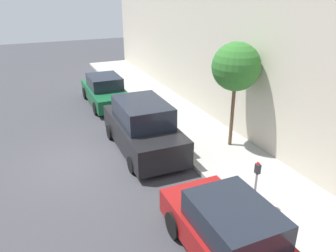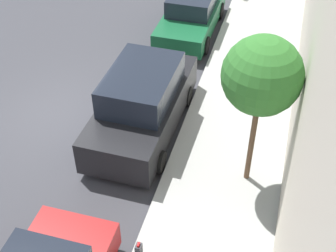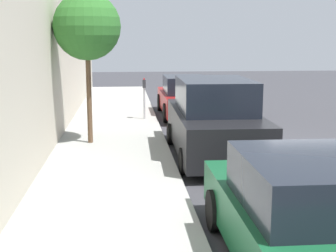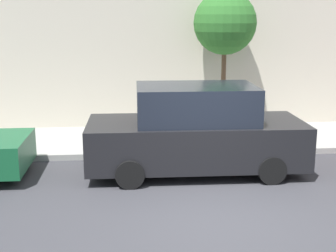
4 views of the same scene
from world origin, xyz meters
TOP-DOWN VIEW (x-y plane):
  - ground_plane at (0.00, 0.00)m, footprint 60.00×60.00m
  - sidewalk at (4.99, 0.00)m, footprint 2.99×32.00m
  - parked_sedan_nearest at (2.31, -6.26)m, footprint 1.92×4.50m
  - parked_suv_second at (2.41, 0.03)m, footprint 2.08×4.83m
  - parked_sedan_third at (2.40, 6.00)m, footprint 1.92×4.51m
  - parking_meter_near at (3.95, -4.89)m, footprint 0.11×0.15m
  - street_tree at (5.59, -1.24)m, footprint 1.78×1.78m
  - fire_hydrant at (3.85, 9.12)m, footprint 0.20×0.20m

SIDE VIEW (x-z plane):
  - ground_plane at x=0.00m, z-range 0.00..0.00m
  - sidewalk at x=4.99m, z-range 0.00..0.15m
  - fire_hydrant at x=3.85m, z-range 0.15..0.84m
  - parked_sedan_nearest at x=2.31m, z-range -0.05..1.49m
  - parked_sedan_third at x=2.40m, z-range -0.05..1.49m
  - parked_suv_second at x=2.41m, z-range -0.06..1.92m
  - parking_meter_near at x=3.95m, z-range 0.31..1.75m
  - street_tree at x=5.59m, z-range 1.25..5.27m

